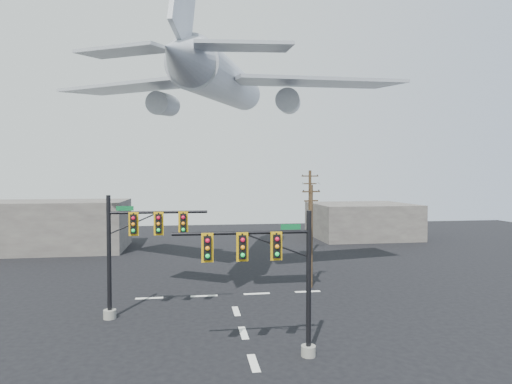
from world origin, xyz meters
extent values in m
plane|color=black|center=(0.00, 0.00, 0.00)|extent=(120.00, 120.00, 0.00)
cube|color=white|center=(0.00, 0.00, 0.01)|extent=(0.40, 2.00, 0.01)
cube|color=white|center=(0.00, 4.00, 0.01)|extent=(0.40, 2.00, 0.01)
cube|color=white|center=(0.00, 8.00, 0.01)|extent=(0.40, 2.00, 0.01)
cube|color=white|center=(-6.00, 12.00, 0.01)|extent=(2.00, 0.40, 0.01)
cube|color=white|center=(-2.00, 12.00, 0.01)|extent=(2.00, 0.40, 0.01)
cube|color=white|center=(2.00, 12.00, 0.01)|extent=(2.00, 0.40, 0.01)
cube|color=white|center=(6.00, 12.00, 0.01)|extent=(2.00, 0.40, 0.01)
cylinder|color=gray|center=(2.82, 0.40, 0.26)|extent=(0.73, 0.73, 0.52)
cylinder|color=black|center=(2.82, 0.40, 3.63)|extent=(0.25, 0.25, 7.26)
cylinder|color=black|center=(-0.51, 0.40, 6.22)|extent=(6.65, 0.17, 0.17)
cylinder|color=black|center=(1.15, 0.40, 5.60)|extent=(3.55, 0.08, 0.08)
cube|color=black|center=(1.15, 0.24, 5.57)|extent=(0.35, 0.31, 1.14)
cube|color=#D49C0C|center=(1.15, 0.26, 5.57)|extent=(0.57, 0.04, 1.40)
sphere|color=red|center=(1.15, 0.07, 5.93)|extent=(0.21, 0.21, 0.21)
sphere|color=orange|center=(1.15, 0.07, 5.57)|extent=(0.21, 0.21, 0.21)
sphere|color=#0DD947|center=(1.15, 0.07, 5.21)|extent=(0.21, 0.21, 0.21)
cube|color=black|center=(-0.51, 0.24, 5.57)|extent=(0.35, 0.31, 1.14)
cube|color=#D49C0C|center=(-0.51, 0.26, 5.57)|extent=(0.57, 0.04, 1.40)
sphere|color=red|center=(-0.51, 0.07, 5.93)|extent=(0.21, 0.21, 0.21)
sphere|color=orange|center=(-0.51, 0.07, 5.57)|extent=(0.21, 0.21, 0.21)
sphere|color=#0DD947|center=(-0.51, 0.07, 5.21)|extent=(0.21, 0.21, 0.21)
cube|color=black|center=(-2.17, 0.24, 5.57)|extent=(0.35, 0.31, 1.14)
cube|color=#D49C0C|center=(-2.17, 0.26, 5.57)|extent=(0.57, 0.04, 1.40)
sphere|color=red|center=(-2.17, 0.07, 5.93)|extent=(0.21, 0.21, 0.21)
sphere|color=orange|center=(-2.17, 0.07, 5.57)|extent=(0.21, 0.21, 0.21)
sphere|color=#0DD947|center=(-2.17, 0.07, 5.21)|extent=(0.21, 0.21, 0.21)
cube|color=#0D5D2C|center=(1.88, 0.34, 6.48)|extent=(0.99, 0.04, 0.27)
cylinder|color=gray|center=(-8.03, 7.74, 0.28)|extent=(0.78, 0.78, 0.56)
cylinder|color=black|center=(-8.03, 7.74, 3.89)|extent=(0.27, 0.27, 7.78)
cylinder|color=black|center=(-4.96, 7.74, 6.67)|extent=(6.13, 0.18, 0.18)
cylinder|color=black|center=(-6.49, 7.74, 6.00)|extent=(3.34, 0.09, 0.09)
cube|color=black|center=(-6.49, 7.58, 5.97)|extent=(0.38, 0.33, 1.22)
cube|color=#D49C0C|center=(-6.49, 7.60, 5.97)|extent=(0.61, 0.04, 1.50)
sphere|color=red|center=(-6.49, 7.39, 6.36)|extent=(0.22, 0.22, 0.22)
sphere|color=orange|center=(-6.49, 7.39, 5.97)|extent=(0.22, 0.22, 0.22)
sphere|color=#0DD947|center=(-6.49, 7.39, 5.58)|extent=(0.22, 0.22, 0.22)
cube|color=black|center=(-4.96, 7.58, 5.97)|extent=(0.38, 0.33, 1.22)
cube|color=#D49C0C|center=(-4.96, 7.60, 5.97)|extent=(0.61, 0.04, 1.50)
sphere|color=red|center=(-4.96, 7.39, 6.36)|extent=(0.22, 0.22, 0.22)
sphere|color=orange|center=(-4.96, 7.39, 5.97)|extent=(0.22, 0.22, 0.22)
sphere|color=#0DD947|center=(-4.96, 7.39, 5.58)|extent=(0.22, 0.22, 0.22)
cube|color=black|center=(-3.42, 7.58, 5.97)|extent=(0.38, 0.33, 1.22)
cube|color=#D49C0C|center=(-3.42, 7.60, 5.97)|extent=(0.61, 0.04, 1.50)
sphere|color=red|center=(-3.42, 7.39, 6.36)|extent=(0.22, 0.22, 0.22)
sphere|color=orange|center=(-3.42, 7.39, 5.97)|extent=(0.22, 0.22, 0.22)
sphere|color=#0DD947|center=(-3.42, 7.39, 5.58)|extent=(0.22, 0.22, 0.22)
cube|color=#0D5D2C|center=(-7.02, 7.68, 6.95)|extent=(1.06, 0.04, 0.29)
cylinder|color=#49351F|center=(6.61, 13.23, 4.15)|extent=(0.28, 0.28, 8.30)
cube|color=#49351F|center=(6.61, 13.23, 7.74)|extent=(1.61, 0.64, 0.11)
cube|color=#49351F|center=(6.61, 13.23, 7.01)|extent=(1.26, 0.52, 0.11)
cylinder|color=black|center=(5.91, 12.99, 7.84)|extent=(0.09, 0.09, 0.11)
cylinder|color=black|center=(6.61, 13.23, 7.84)|extent=(0.09, 0.09, 0.11)
cylinder|color=black|center=(7.31, 13.47, 7.84)|extent=(0.09, 0.09, 0.11)
cylinder|color=#49351F|center=(10.60, 27.68, 4.84)|extent=(0.33, 0.33, 9.68)
cube|color=#49351F|center=(10.60, 27.68, 9.03)|extent=(1.96, 0.22, 0.13)
cube|color=#49351F|center=(10.60, 27.68, 8.16)|extent=(1.53, 0.20, 0.13)
cylinder|color=black|center=(9.73, 27.71, 9.13)|extent=(0.11, 0.11, 0.13)
cylinder|color=black|center=(10.60, 27.68, 9.13)|extent=(0.11, 0.11, 0.13)
cylinder|color=black|center=(11.47, 27.64, 9.13)|extent=(0.11, 0.11, 0.13)
cylinder|color=black|center=(7.80, 20.45, 8.33)|extent=(3.89, 14.45, 0.03)
cylinder|color=black|center=(9.41, 20.45, 8.33)|extent=(4.15, 14.45, 0.03)
cylinder|color=#ACB1B8|center=(0.21, 18.85, 17.40)|extent=(9.75, 23.22, 5.88)
cone|color=#ACB1B8|center=(3.98, 32.22, 18.79)|extent=(4.96, 6.19, 4.11)
cone|color=#ACB1B8|center=(-3.55, 5.47, 16.02)|extent=(4.60, 6.06, 3.75)
cube|color=#ACB1B8|center=(-8.01, 19.55, 16.90)|extent=(14.50, 13.48, 0.79)
cube|color=#ACB1B8|center=(7.60, 15.16, 16.90)|extent=(15.37, 7.41, 0.79)
cylinder|color=#ACB1B8|center=(-5.37, 19.95, 15.53)|extent=(3.00, 4.22, 2.39)
cylinder|color=#ACB1B8|center=(5.55, 16.87, 15.53)|extent=(3.00, 4.22, 2.39)
cube|color=#ACB1B8|center=(-3.30, 6.36, 19.53)|extent=(1.71, 5.18, 6.55)
cube|color=#ACB1B8|center=(-6.89, 7.02, 16.53)|extent=(6.15, 5.05, 0.45)
cube|color=#ACB1B8|center=(0.10, 5.05, 16.53)|extent=(5.70, 2.57, 0.45)
cube|color=slate|center=(-20.00, 35.00, 3.00)|extent=(18.00, 10.00, 6.00)
cube|color=slate|center=(22.00, 40.00, 2.50)|extent=(14.00, 12.00, 5.00)
camera|label=1|loc=(-2.91, -19.93, 8.91)|focal=30.00mm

